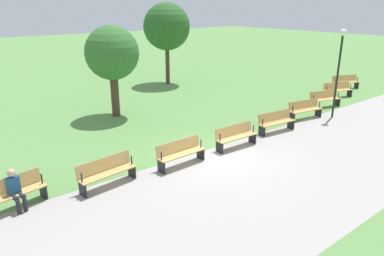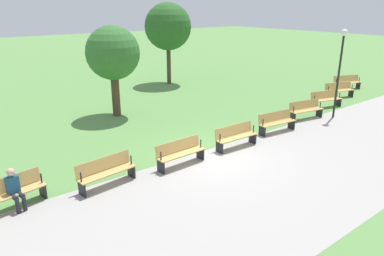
% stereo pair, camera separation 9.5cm
% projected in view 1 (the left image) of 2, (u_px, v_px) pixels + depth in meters
% --- Properties ---
extents(ground_plane, '(120.00, 120.00, 0.00)m').
position_uv_depth(ground_plane, '(211.00, 156.00, 13.42)').
color(ground_plane, '#5B8C47').
extents(path_paving, '(44.38, 6.27, 0.01)m').
position_uv_depth(path_paving, '(264.00, 181.00, 11.50)').
color(path_paving, '#A39E99').
rests_on(path_paving, ground).
extents(bench_0, '(1.92, 1.16, 0.89)m').
position_uv_depth(bench_0, '(345.00, 82.00, 23.96)').
color(bench_0, tan).
rests_on(bench_0, ground).
extents(bench_1, '(1.93, 1.05, 0.89)m').
position_uv_depth(bench_1, '(338.00, 89.00, 21.77)').
color(bench_1, tan).
rests_on(bench_1, ground).
extents(bench_2, '(1.94, 0.93, 0.89)m').
position_uv_depth(bench_2, '(325.00, 99.00, 19.68)').
color(bench_2, tan).
rests_on(bench_2, ground).
extents(bench_3, '(1.93, 0.80, 0.89)m').
position_uv_depth(bench_3, '(305.00, 109.00, 17.71)').
color(bench_3, tan).
rests_on(bench_3, ground).
extents(bench_4, '(1.92, 0.67, 0.89)m').
position_uv_depth(bench_4, '(276.00, 121.00, 15.85)').
color(bench_4, tan).
rests_on(bench_4, ground).
extents(bench_5, '(1.89, 0.54, 0.89)m').
position_uv_depth(bench_5, '(236.00, 136.00, 14.13)').
color(bench_5, tan).
rests_on(bench_5, ground).
extents(bench_6, '(1.89, 0.54, 0.89)m').
position_uv_depth(bench_6, '(180.00, 152.00, 12.54)').
color(bench_6, tan).
rests_on(bench_6, ground).
extents(bench_7, '(1.92, 0.67, 0.89)m').
position_uv_depth(bench_7, '(107.00, 171.00, 11.11)').
color(bench_7, tan).
rests_on(bench_7, ground).
extents(bench_8, '(1.93, 0.80, 0.89)m').
position_uv_depth(bench_8, '(10.00, 193.00, 9.83)').
color(bench_8, tan).
rests_on(bench_8, ground).
extents(person_seated, '(0.39, 0.56, 1.20)m').
position_uv_depth(person_seated, '(15.00, 189.00, 9.75)').
color(person_seated, navy).
rests_on(person_seated, ground).
extents(tree_0, '(2.61, 2.61, 4.46)m').
position_uv_depth(tree_0, '(112.00, 54.00, 17.29)').
color(tree_0, '#4C3828').
rests_on(tree_0, ground).
extents(tree_1, '(3.19, 3.19, 5.52)m').
position_uv_depth(tree_1, '(167.00, 27.00, 24.48)').
color(tree_1, '#4C3828').
rests_on(tree_1, ground).
extents(lamp_post, '(0.32, 0.32, 4.29)m').
position_uv_depth(lamp_post, '(340.00, 58.00, 17.11)').
color(lamp_post, black).
rests_on(lamp_post, ground).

